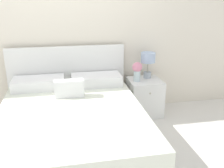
# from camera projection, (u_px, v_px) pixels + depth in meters

# --- Properties ---
(ground_plane) EXTENTS (12.00, 12.00, 0.00)m
(ground_plane) POSITION_uv_depth(u_px,v_px,m) (70.00, 112.00, 3.98)
(ground_plane) COLOR silver
(wall_back) EXTENTS (8.00, 0.06, 2.60)m
(wall_back) POSITION_uv_depth(u_px,v_px,m) (64.00, 25.00, 3.62)
(wall_back) COLOR silver
(wall_back) RESTS_ON ground_plane
(bed) EXTENTS (1.65, 2.02, 1.02)m
(bed) POSITION_uv_depth(u_px,v_px,m) (72.00, 125.00, 3.03)
(bed) COLOR white
(bed) RESTS_ON ground_plane
(nightstand) EXTENTS (0.46, 0.48, 0.53)m
(nightstand) POSITION_uv_depth(u_px,v_px,m) (144.00, 97.00, 3.86)
(nightstand) COLOR white
(nightstand) RESTS_ON ground_plane
(table_lamp) EXTENTS (0.21, 0.21, 0.38)m
(table_lamp) POSITION_uv_depth(u_px,v_px,m) (148.00, 60.00, 3.80)
(table_lamp) COLOR #A8B2BC
(table_lamp) RESTS_ON nightstand
(flower_vase) EXTENTS (0.14, 0.14, 0.28)m
(flower_vase) POSITION_uv_depth(u_px,v_px,m) (137.00, 70.00, 3.68)
(flower_vase) COLOR silver
(flower_vase) RESTS_ON nightstand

